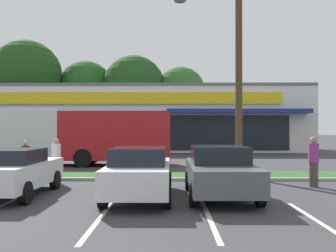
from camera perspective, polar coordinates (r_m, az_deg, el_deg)
The scene contains 19 objects.
grass_median at distance 16.62m, azimuth -5.09°, elevation -7.42°, with size 56.00×2.20×0.12m, color #2D5B23.
curb_lip at distance 15.42m, azimuth -5.53°, elevation -7.98°, with size 56.00×0.24×0.12m, color #99968C.
parking_stripe_1 at distance 9.47m, azimuth -9.92°, elevation -13.16°, with size 0.12×4.80×0.01m, color silver.
parking_stripe_2 at distance 9.45m, azimuth 6.06°, elevation -13.19°, with size 0.12×4.80×0.01m, color silver.
parking_stripe_3 at distance 9.10m, azimuth 22.48°, elevation -13.66°, with size 0.12×4.80×0.01m, color silver.
storefront_building at distance 37.68m, azimuth -4.09°, elevation 1.04°, with size 31.24×11.60×6.06m.
tree_left at distance 48.52m, azimuth -20.53°, elevation 7.22°, with size 8.27×8.27×12.65m.
tree_mid_left at distance 49.21m, azimuth -12.27°, elevation 5.53°, with size 6.95×6.95×10.65m.
tree_mid at distance 47.37m, azimuth -5.17°, elevation 5.96°, with size 7.66×7.66×11.17m.
tree_mid_right at distance 47.95m, azimuth 1.89°, elevation 5.14°, with size 6.33×6.33×9.89m.
utility_pole at distance 17.15m, azimuth 10.16°, elevation 12.48°, with size 3.13×2.38×11.12m.
city_bus at distance 22.25m, azimuth -14.07°, elevation -1.23°, with size 11.11×2.71×3.25m.
car_0 at distance 12.76m, azimuth -22.32°, elevation -6.34°, with size 2.01×4.32×1.47m.
car_1 at distance 29.62m, azimuth -19.40°, elevation -2.95°, with size 4.40×1.95×1.47m.
car_2 at distance 11.43m, azimuth -4.30°, elevation -6.95°, with size 1.91×4.61×1.54m.
car_3 at distance 11.75m, azimuth 7.82°, elevation -6.76°, with size 2.01×4.47×1.55m.
pedestrian_near_bench at distance 15.31m, azimuth -16.51°, elevation -4.97°, with size 0.35×0.35×1.73m.
pedestrian_by_pole at distance 15.91m, azimuth -20.67°, elevation -4.97°, with size 0.33×0.33×1.63m.
pedestrian_mid at distance 14.58m, azimuth 21.08°, elevation -5.02°, with size 0.37×0.37×1.82m.
Camera 1 is at (1.60, -2.42, 2.10)m, focal length 40.48 mm.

